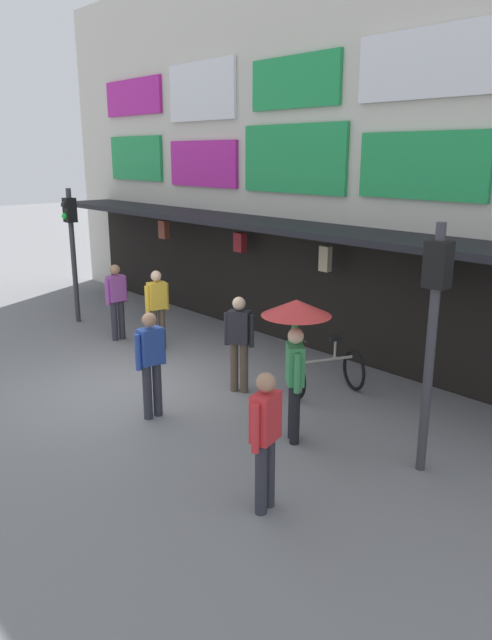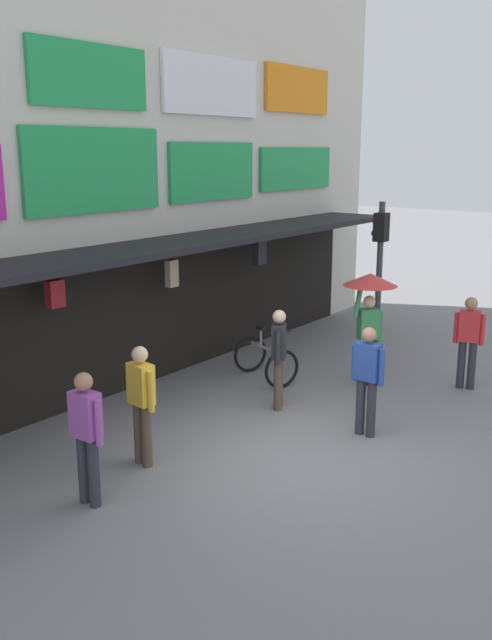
{
  "view_description": "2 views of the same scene",
  "coord_description": "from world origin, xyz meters",
  "px_view_note": "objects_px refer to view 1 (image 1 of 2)",
  "views": [
    {
      "loc": [
        8.58,
        -5.04,
        3.96
      ],
      "look_at": [
        1.56,
        1.28,
        1.32
      ],
      "focal_mm": 33.37,
      "sensor_mm": 36.0,
      "label": 1
    },
    {
      "loc": [
        -7.58,
        -4.87,
        4.21
      ],
      "look_at": [
        1.18,
        1.8,
        1.48
      ],
      "focal_mm": 38.87,
      "sensor_mm": 36.0,
      "label": 2
    }
  ],
  "objects_px": {
    "bicycle_parked": "(325,372)",
    "pedestrian_with_umbrella": "(296,331)",
    "pedestrian_in_black": "(117,298)",
    "pedestrian_in_purple": "(239,339)",
    "pedestrian_in_red": "(157,306)",
    "traffic_light_far": "(434,310)",
    "traffic_light_near": "(71,234)",
    "pedestrian_in_white": "(265,434)",
    "pedestrian_in_blue": "(151,359)"
  },
  "relations": [
    {
      "from": "pedestrian_in_red",
      "to": "pedestrian_with_umbrella",
      "type": "bearing_deg",
      "value": -10.71
    },
    {
      "from": "pedestrian_in_red",
      "to": "bicycle_parked",
      "type": "bearing_deg",
      "value": 10.92
    },
    {
      "from": "pedestrian_in_black",
      "to": "pedestrian_in_purple",
      "type": "bearing_deg",
      "value": 0.1
    },
    {
      "from": "traffic_light_far",
      "to": "pedestrian_with_umbrella",
      "type": "xyz_separation_m",
      "value": [
        -1.66,
        -0.66,
        -0.5
      ]
    },
    {
      "from": "pedestrian_in_red",
      "to": "traffic_light_far",
      "type": "bearing_deg",
      "value": -2.1
    },
    {
      "from": "bicycle_parked",
      "to": "pedestrian_with_umbrella",
      "type": "distance_m",
      "value": 2.24
    },
    {
      "from": "pedestrian_in_blue",
      "to": "pedestrian_with_umbrella",
      "type": "height_order",
      "value": "pedestrian_with_umbrella"
    },
    {
      "from": "pedestrian_in_white",
      "to": "traffic_light_near",
      "type": "bearing_deg",
      "value": 166.48
    },
    {
      "from": "traffic_light_near",
      "to": "pedestrian_in_blue",
      "type": "relative_size",
      "value": 1.9
    },
    {
      "from": "bicycle_parked",
      "to": "pedestrian_in_black",
      "type": "bearing_deg",
      "value": -168.59
    },
    {
      "from": "traffic_light_near",
      "to": "pedestrian_in_black",
      "type": "height_order",
      "value": "traffic_light_near"
    },
    {
      "from": "pedestrian_in_purple",
      "to": "pedestrian_in_black",
      "type": "bearing_deg",
      "value": -179.9
    },
    {
      "from": "traffic_light_near",
      "to": "traffic_light_far",
      "type": "xyz_separation_m",
      "value": [
        9.57,
        0.02,
        0.0
      ]
    },
    {
      "from": "pedestrian_in_white",
      "to": "pedestrian_in_red",
      "type": "bearing_deg",
      "value": 157.33
    },
    {
      "from": "pedestrian_in_purple",
      "to": "pedestrian_in_white",
      "type": "relative_size",
      "value": 1.0
    },
    {
      "from": "pedestrian_in_purple",
      "to": "pedestrian_in_white",
      "type": "xyz_separation_m",
      "value": [
        2.86,
        -2.12,
        0.0
      ]
    },
    {
      "from": "traffic_light_far",
      "to": "bicycle_parked",
      "type": "height_order",
      "value": "traffic_light_far"
    },
    {
      "from": "traffic_light_near",
      "to": "bicycle_parked",
      "type": "xyz_separation_m",
      "value": [
        7.07,
        1.01,
        -1.75
      ]
    },
    {
      "from": "traffic_light_near",
      "to": "traffic_light_far",
      "type": "bearing_deg",
      "value": 0.12
    },
    {
      "from": "traffic_light_near",
      "to": "pedestrian_in_black",
      "type": "xyz_separation_m",
      "value": [
        1.98,
        -0.02,
        -1.19
      ]
    },
    {
      "from": "pedestrian_in_white",
      "to": "pedestrian_with_umbrella",
      "type": "bearing_deg",
      "value": 122.9
    },
    {
      "from": "pedestrian_in_black",
      "to": "pedestrian_in_red",
      "type": "bearing_deg",
      "value": 13.05
    },
    {
      "from": "pedestrian_in_white",
      "to": "pedestrian_in_red",
      "type": "xyz_separation_m",
      "value": [
        -5.72,
        2.39,
        0.0
      ]
    },
    {
      "from": "traffic_light_near",
      "to": "pedestrian_in_white",
      "type": "height_order",
      "value": "traffic_light_near"
    },
    {
      "from": "pedestrian_in_blue",
      "to": "pedestrian_with_umbrella",
      "type": "relative_size",
      "value": 0.81
    },
    {
      "from": "pedestrian_in_blue",
      "to": "pedestrian_in_purple",
      "type": "relative_size",
      "value": 1.0
    },
    {
      "from": "pedestrian_with_umbrella",
      "to": "pedestrian_in_black",
      "type": "xyz_separation_m",
      "value": [
        -5.92,
        0.63,
        -0.69
      ]
    },
    {
      "from": "pedestrian_in_purple",
      "to": "pedestrian_in_black",
      "type": "distance_m",
      "value": 4.03
    },
    {
      "from": "pedestrian_in_blue",
      "to": "pedestrian_in_black",
      "type": "height_order",
      "value": "same"
    },
    {
      "from": "traffic_light_far",
      "to": "bicycle_parked",
      "type": "relative_size",
      "value": 2.38
    },
    {
      "from": "traffic_light_near",
      "to": "pedestrian_in_white",
      "type": "bearing_deg",
      "value": -13.52
    },
    {
      "from": "traffic_light_far",
      "to": "pedestrian_in_purple",
      "type": "relative_size",
      "value": 1.9
    },
    {
      "from": "pedestrian_in_black",
      "to": "bicycle_parked",
      "type": "bearing_deg",
      "value": 11.41
    },
    {
      "from": "bicycle_parked",
      "to": "pedestrian_in_white",
      "type": "xyz_separation_m",
      "value": [
        1.8,
        -3.14,
        0.55
      ]
    },
    {
      "from": "traffic_light_far",
      "to": "pedestrian_in_white",
      "type": "height_order",
      "value": "traffic_light_far"
    },
    {
      "from": "bicycle_parked",
      "to": "pedestrian_in_purple",
      "type": "relative_size",
      "value": 0.8
    },
    {
      "from": "pedestrian_in_blue",
      "to": "pedestrian_in_white",
      "type": "xyz_separation_m",
      "value": [
        2.98,
        -0.44,
        0.0
      ]
    },
    {
      "from": "bicycle_parked",
      "to": "pedestrian_in_purple",
      "type": "bearing_deg",
      "value": -136.0
    },
    {
      "from": "pedestrian_with_umbrella",
      "to": "pedestrian_in_purple",
      "type": "distance_m",
      "value": 2.12
    },
    {
      "from": "pedestrian_in_blue",
      "to": "pedestrian_in_red",
      "type": "xyz_separation_m",
      "value": [
        -2.73,
        1.94,
        0.0
      ]
    },
    {
      "from": "bicycle_parked",
      "to": "pedestrian_in_black",
      "type": "xyz_separation_m",
      "value": [
        -5.08,
        -1.03,
        0.55
      ]
    },
    {
      "from": "pedestrian_with_umbrella",
      "to": "pedestrian_in_white",
      "type": "xyz_separation_m",
      "value": [
        0.96,
        -1.49,
        -0.69
      ]
    },
    {
      "from": "pedestrian_with_umbrella",
      "to": "pedestrian_in_blue",
      "type": "bearing_deg",
      "value": -152.69
    },
    {
      "from": "pedestrian_in_purple",
      "to": "traffic_light_far",
      "type": "bearing_deg",
      "value": 0.48
    },
    {
      "from": "traffic_light_far",
      "to": "pedestrian_in_black",
      "type": "height_order",
      "value": "traffic_light_far"
    },
    {
      "from": "pedestrian_in_purple",
      "to": "traffic_light_near",
      "type": "bearing_deg",
      "value": 179.9
    },
    {
      "from": "traffic_light_far",
      "to": "pedestrian_in_blue",
      "type": "relative_size",
      "value": 1.9
    },
    {
      "from": "pedestrian_in_purple",
      "to": "bicycle_parked",
      "type": "bearing_deg",
      "value": 44.0
    },
    {
      "from": "bicycle_parked",
      "to": "pedestrian_in_blue",
      "type": "relative_size",
      "value": 0.8
    },
    {
      "from": "traffic_light_near",
      "to": "bicycle_parked",
      "type": "distance_m",
      "value": 7.35
    }
  ]
}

